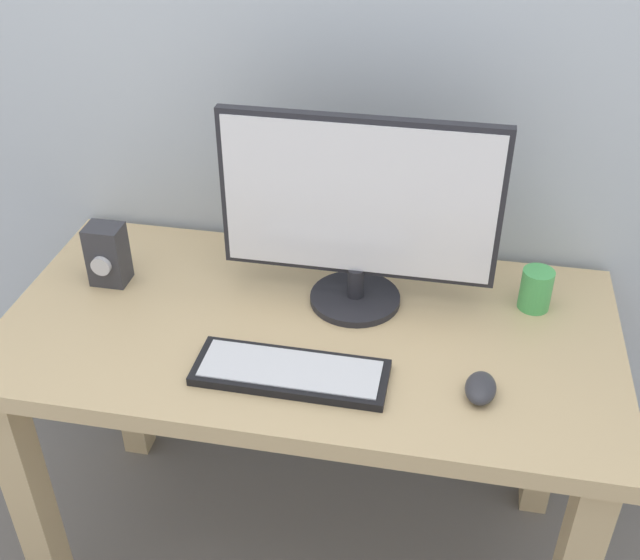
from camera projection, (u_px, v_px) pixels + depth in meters
name	position (u px, v px, depth m)	size (l,w,h in m)	color
ground_plane	(311.00, 547.00, 2.12)	(6.00, 6.00, 0.00)	slate
desk	(309.00, 370.00, 1.76)	(1.34, 0.68, 0.77)	tan
monitor	(358.00, 210.00, 1.63)	(0.60, 0.20, 0.44)	#232328
keyboard_primary	(291.00, 372.00, 1.54)	(0.39, 0.14, 0.02)	black
mouse	(481.00, 388.00, 1.49)	(0.06, 0.09, 0.04)	#333338
audio_controller	(107.00, 255.00, 1.78)	(0.08, 0.08, 0.15)	#333338
coffee_mug	(536.00, 289.00, 1.71)	(0.07, 0.07, 0.10)	#4CB259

